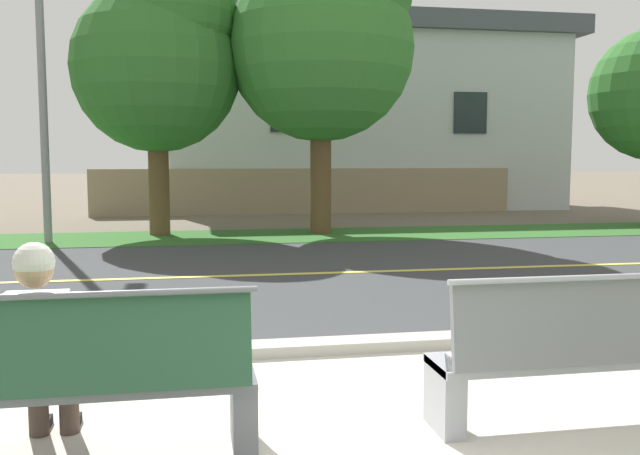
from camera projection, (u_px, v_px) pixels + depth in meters
ground_plane at (249, 261)px, 11.60m from camera, size 140.00×140.00×0.00m
sidewalk_pavement at (349, 443)px, 4.17m from camera, size 44.00×3.60×0.01m
curb_edge at (300, 348)px, 6.07m from camera, size 44.00×0.30×0.11m
street_asphalt at (257, 275)px, 10.14m from camera, size 52.00×8.00×0.01m
road_centre_line at (257, 275)px, 10.14m from camera, size 48.00×0.14×0.01m
far_verge_grass at (236, 236)px, 15.14m from camera, size 48.00×2.80×0.02m
bench_left at (98, 384)px, 3.87m from camera, size 1.77×0.48×1.01m
bench_right at (571, 358)px, 4.39m from camera, size 1.77×0.48×1.01m
seated_person_white at (41, 340)px, 3.95m from camera, size 0.52×0.68×1.25m
streetlamp at (42, 17)px, 13.79m from camera, size 0.24×2.10×7.98m
shade_tree_far_left at (161, 56)px, 15.06m from camera, size 3.68×3.68×6.06m
shade_tree_left at (327, 34)px, 15.35m from camera, size 4.16×4.16×6.86m
garden_wall at (308, 191)px, 21.37m from camera, size 13.00×0.36×1.40m
house_across_street at (357, 116)px, 24.67m from camera, size 14.02×6.91×6.34m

